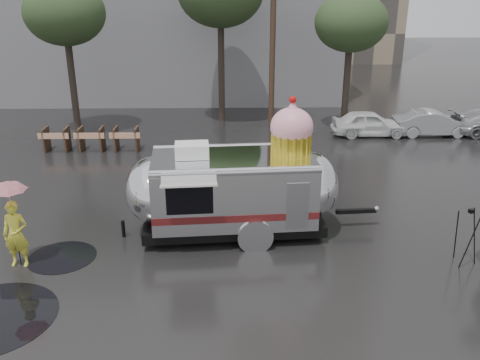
{
  "coord_description": "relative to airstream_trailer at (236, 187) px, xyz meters",
  "views": [
    {
      "loc": [
        0.41,
        -11.16,
        6.7
      ],
      "look_at": [
        0.68,
        2.05,
        1.61
      ],
      "focal_mm": 38.0,
      "sensor_mm": 36.0,
      "label": 1
    }
  ],
  "objects": [
    {
      "name": "tree_left",
      "position": [
        -7.58,
        10.95,
        4.07
      ],
      "size": [
        3.64,
        3.64,
        6.95
      ],
      "color": "#382D26",
      "rests_on": "ground"
    },
    {
      "name": "parked_cars",
      "position": [
        11.21,
        9.95,
        -0.69
      ],
      "size": [
        13.2,
        1.9,
        1.5
      ],
      "color": "silver",
      "rests_on": "ground"
    },
    {
      "name": "person_left",
      "position": [
        -5.54,
        -1.74,
        -0.54
      ],
      "size": [
        0.64,
        0.43,
        1.74
      ],
      "primitive_type": "imported",
      "rotation": [
        0.0,
        0.0,
        -0.02
      ],
      "color": "yellow",
      "rests_on": "ground"
    },
    {
      "name": "airstream_trailer",
      "position": [
        0.0,
        0.0,
        0.0
      ],
      "size": [
        7.47,
        3.18,
        4.03
      ],
      "rotation": [
        0.0,
        0.0,
        0.08
      ],
      "color": "silver",
      "rests_on": "ground"
    },
    {
      "name": "tree_right",
      "position": [
        5.42,
        10.95,
        3.64
      ],
      "size": [
        3.36,
        3.36,
        6.42
      ],
      "color": "#382D26",
      "rests_on": "ground"
    },
    {
      "name": "puddles",
      "position": [
        -3.22,
        -0.55,
        -1.41
      ],
      "size": [
        8.41,
        10.24,
        0.01
      ],
      "color": "black",
      "rests_on": "ground"
    },
    {
      "name": "tripod",
      "position": [
        5.81,
        -1.88,
        -0.51
      ],
      "size": [
        0.62,
        0.59,
        1.53
      ],
      "rotation": [
        0.0,
        0.0,
        0.38
      ],
      "color": "black",
      "rests_on": "ground"
    },
    {
      "name": "utility_pole",
      "position": [
        1.92,
        11.95,
        3.21
      ],
      "size": [
        1.6,
        0.28,
        9.0
      ],
      "color": "#473323",
      "rests_on": "ground"
    },
    {
      "name": "umbrella_pink",
      "position": [
        -5.54,
        -1.74,
        0.51
      ],
      "size": [
        1.11,
        1.11,
        2.3
      ],
      "color": "#FBA2AA",
      "rests_on": "ground"
    },
    {
      "name": "ground",
      "position": [
        -0.58,
        -2.05,
        -1.41
      ],
      "size": [
        120.0,
        120.0,
        0.0
      ],
      "primitive_type": "plane",
      "color": "black",
      "rests_on": "ground"
    },
    {
      "name": "barricade_row",
      "position": [
        -6.13,
        7.92,
        -0.89
      ],
      "size": [
        4.3,
        0.8,
        1.0
      ],
      "color": "#473323",
      "rests_on": "ground"
    }
  ]
}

